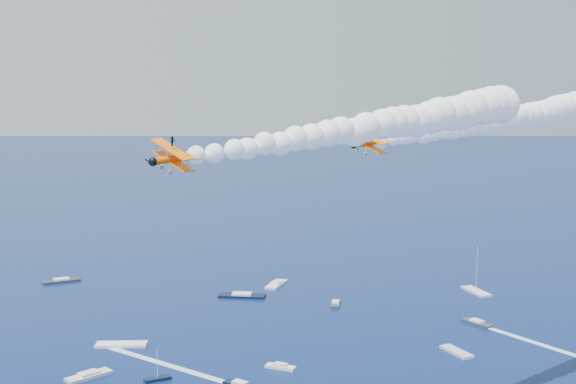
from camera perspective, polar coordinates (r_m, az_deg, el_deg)
name	(u,v)px	position (r m, az deg, el deg)	size (l,w,h in m)	color
biplane_lead	(368,143)	(127.94, 5.87, 3.60)	(7.17, 8.04, 4.84)	#FF6905
biplane_trail	(174,159)	(90.44, -8.31, 2.44)	(6.45, 7.23, 4.36)	#FF6905
smoke_trail_lead	(494,122)	(152.45, 14.86, 5.01)	(62.71, 26.49, 11.45)	white
smoke_trail_trail	(374,127)	(110.98, 6.34, 4.78)	(62.08, 28.16, 11.45)	white
spectator_boats	(207,342)	(202.29, -5.92, -10.86)	(206.74, 173.31, 0.70)	black
boat_wakes	(195,370)	(184.65, -6.80, -12.85)	(186.59, 53.97, 0.04)	white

